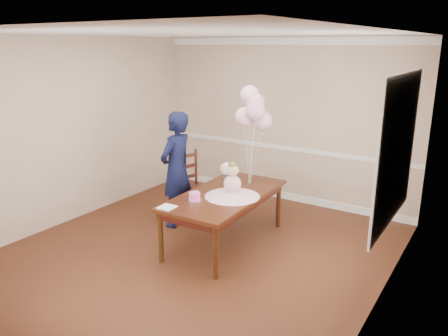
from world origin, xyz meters
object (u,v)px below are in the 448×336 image
dining_chair_seat (194,191)px  woman (177,170)px  dining_table_top (225,195)px  birthday_cake (195,196)px

dining_chair_seat → woman: woman is taller
woman → dining_chair_seat: bearing=152.8°
dining_table_top → woman: woman is taller
dining_table_top → birthday_cake: (-0.17, -0.43, 0.08)m
woman → dining_table_top: bearing=78.5°
dining_table_top → woman: bearing=168.5°
dining_table_top → dining_chair_seat: (-0.81, 0.41, -0.22)m
birthday_cake → dining_chair_seat: 1.09m
dining_chair_seat → birthday_cake: bearing=-34.0°
dining_table_top → dining_chair_seat: 0.93m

